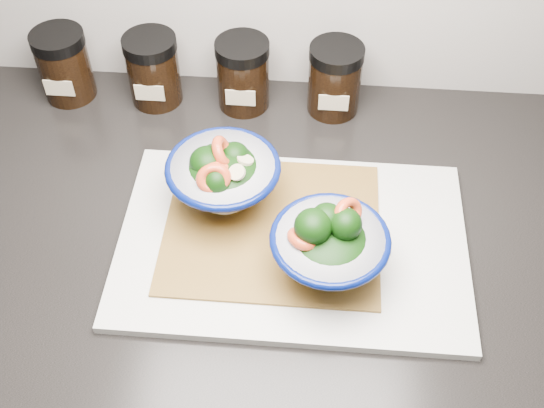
# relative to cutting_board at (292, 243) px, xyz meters

# --- Properties ---
(cabinet) EXTENTS (3.43, 0.58, 0.86)m
(cabinet) POSITION_rel_cutting_board_xyz_m (-0.14, 0.04, -0.48)
(cabinet) COLOR black
(cabinet) RESTS_ON ground
(countertop) EXTENTS (3.50, 0.60, 0.04)m
(countertop) POSITION_rel_cutting_board_xyz_m (-0.14, 0.04, -0.03)
(countertop) COLOR black
(countertop) RESTS_ON cabinet
(cutting_board) EXTENTS (0.45, 0.30, 0.01)m
(cutting_board) POSITION_rel_cutting_board_xyz_m (0.00, 0.00, 0.00)
(cutting_board) COLOR beige
(cutting_board) RESTS_ON countertop
(bamboo_mat) EXTENTS (0.28, 0.24, 0.00)m
(bamboo_mat) POSITION_rel_cutting_board_xyz_m (-0.03, 0.02, 0.01)
(bamboo_mat) COLOR olive
(bamboo_mat) RESTS_ON cutting_board
(bowl_left) EXTENTS (0.15, 0.15, 0.11)m
(bowl_left) POSITION_rel_cutting_board_xyz_m (-0.10, 0.06, 0.06)
(bowl_left) COLOR white
(bowl_left) RESTS_ON bamboo_mat
(bowl_right) EXTENTS (0.14, 0.14, 0.11)m
(bowl_right) POSITION_rel_cutting_board_xyz_m (0.05, -0.05, 0.06)
(bowl_right) COLOR white
(bowl_right) RESTS_ON bamboo_mat
(spice_jar_a) EXTENTS (0.08, 0.08, 0.11)m
(spice_jar_a) POSITION_rel_cutting_board_xyz_m (-0.37, 0.28, 0.05)
(spice_jar_a) COLOR black
(spice_jar_a) RESTS_ON countertop
(spice_jar_b) EXTENTS (0.08, 0.08, 0.11)m
(spice_jar_b) POSITION_rel_cutting_board_xyz_m (-0.23, 0.28, 0.05)
(spice_jar_b) COLOR black
(spice_jar_b) RESTS_ON countertop
(spice_jar_c) EXTENTS (0.08, 0.08, 0.11)m
(spice_jar_c) POSITION_rel_cutting_board_xyz_m (-0.09, 0.28, 0.05)
(spice_jar_c) COLOR black
(spice_jar_c) RESTS_ON countertop
(spice_jar_d) EXTENTS (0.08, 0.08, 0.11)m
(spice_jar_d) POSITION_rel_cutting_board_xyz_m (0.05, 0.28, 0.05)
(spice_jar_d) COLOR black
(spice_jar_d) RESTS_ON countertop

